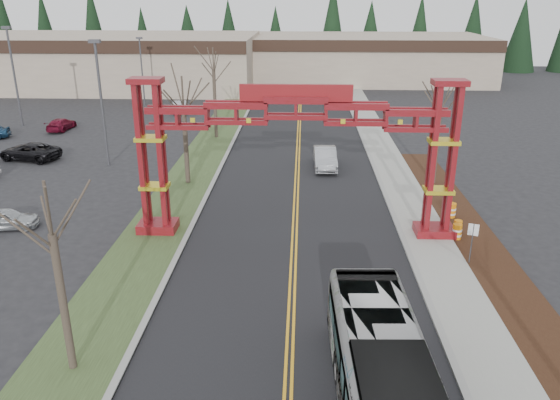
# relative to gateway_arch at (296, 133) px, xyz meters

# --- Properties ---
(road) EXTENTS (12.00, 110.00, 0.02)m
(road) POSITION_rel_gateway_arch_xyz_m (-0.00, 7.00, -5.97)
(road) COLOR black
(road) RESTS_ON ground
(lane_line_left) EXTENTS (0.12, 100.00, 0.01)m
(lane_line_left) POSITION_rel_gateway_arch_xyz_m (-0.12, 7.00, -5.96)
(lane_line_left) COLOR #F0A91C
(lane_line_left) RESTS_ON road
(lane_line_right) EXTENTS (0.12, 100.00, 0.01)m
(lane_line_right) POSITION_rel_gateway_arch_xyz_m (0.12, 7.00, -5.96)
(lane_line_right) COLOR #F0A91C
(lane_line_right) RESTS_ON road
(curb_right) EXTENTS (0.30, 110.00, 0.15)m
(curb_right) POSITION_rel_gateway_arch_xyz_m (6.15, 7.00, -5.91)
(curb_right) COLOR gray
(curb_right) RESTS_ON ground
(sidewalk_right) EXTENTS (2.60, 110.00, 0.14)m
(sidewalk_right) POSITION_rel_gateway_arch_xyz_m (7.60, 7.00, -5.91)
(sidewalk_right) COLOR gray
(sidewalk_right) RESTS_ON ground
(landscape_strip) EXTENTS (2.60, 50.00, 0.12)m
(landscape_strip) POSITION_rel_gateway_arch_xyz_m (10.20, -8.00, -5.92)
(landscape_strip) COLOR black
(landscape_strip) RESTS_ON ground
(grass_median) EXTENTS (4.00, 110.00, 0.08)m
(grass_median) POSITION_rel_gateway_arch_xyz_m (-8.00, 7.00, -5.94)
(grass_median) COLOR #324221
(grass_median) RESTS_ON ground
(curb_left) EXTENTS (0.30, 110.00, 0.15)m
(curb_left) POSITION_rel_gateway_arch_xyz_m (-6.15, 7.00, -5.91)
(curb_left) COLOR gray
(curb_left) RESTS_ON ground
(gateway_arch) EXTENTS (18.20, 1.60, 8.90)m
(gateway_arch) POSITION_rel_gateway_arch_xyz_m (0.00, 0.00, 0.00)
(gateway_arch) COLOR maroon
(gateway_arch) RESTS_ON ground
(retail_building_west) EXTENTS (46.00, 22.30, 7.50)m
(retail_building_west) POSITION_rel_gateway_arch_xyz_m (-30.00, 53.96, -2.22)
(retail_building_west) COLOR gray
(retail_building_west) RESTS_ON ground
(retail_building_east) EXTENTS (38.00, 20.30, 7.00)m
(retail_building_east) POSITION_rel_gateway_arch_xyz_m (10.00, 61.95, -2.47)
(retail_building_east) COLOR gray
(retail_building_east) RESTS_ON ground
(conifer_treeline) EXTENTS (116.10, 5.60, 13.00)m
(conifer_treeline) POSITION_rel_gateway_arch_xyz_m (0.25, 74.00, 0.50)
(conifer_treeline) COLOR black
(conifer_treeline) RESTS_ON ground
(transit_bus) EXTENTS (3.09, 11.53, 3.19)m
(transit_bus) POSITION_rel_gateway_arch_xyz_m (3.06, -15.13, -4.39)
(transit_bus) COLOR #A3A4AA
(transit_bus) RESTS_ON ground
(silver_sedan) EXTENTS (1.86, 5.00, 1.63)m
(silver_sedan) POSITION_rel_gateway_arch_xyz_m (2.20, 13.03, -5.17)
(silver_sedan) COLOR #A5A8AD
(silver_sedan) RESTS_ON ground
(parked_car_near_a) EXTENTS (3.93, 2.18, 1.26)m
(parked_car_near_a) POSITION_rel_gateway_arch_xyz_m (-17.08, 0.00, -5.35)
(parked_car_near_a) COLOR #AEB2B6
(parked_car_near_a) RESTS_ON ground
(parked_car_near_c) EXTENTS (5.58, 3.52, 1.44)m
(parked_car_near_c) POSITION_rel_gateway_arch_xyz_m (-22.53, 14.31, -5.26)
(parked_car_near_c) COLOR black
(parked_car_near_c) RESTS_ON ground
(parked_car_mid_a) EXTENTS (1.86, 4.27, 1.22)m
(parked_car_mid_a) POSITION_rel_gateway_arch_xyz_m (-24.36, 24.99, -5.37)
(parked_car_mid_a) COLOR maroon
(parked_car_mid_a) RESTS_ON ground
(parked_car_far_a) EXTENTS (2.32, 4.67, 1.47)m
(parked_car_far_a) POSITION_rel_gateway_arch_xyz_m (-14.10, 34.40, -5.25)
(parked_car_far_a) COLOR #AAACB2
(parked_car_far_a) RESTS_ON ground
(bare_tree_median_near) EXTENTS (2.89, 2.89, 7.36)m
(bare_tree_median_near) POSITION_rel_gateway_arch_xyz_m (-8.00, -12.58, -0.57)
(bare_tree_median_near) COLOR #382D26
(bare_tree_median_near) RESTS_ON ground
(bare_tree_median_mid) EXTENTS (3.45, 3.45, 7.79)m
(bare_tree_median_mid) POSITION_rel_gateway_arch_xyz_m (-8.00, 8.74, -0.50)
(bare_tree_median_mid) COLOR #382D26
(bare_tree_median_mid) RESTS_ON ground
(bare_tree_median_far) EXTENTS (3.17, 3.17, 8.52)m
(bare_tree_median_far) POSITION_rel_gateway_arch_xyz_m (-8.00, 22.48, 0.39)
(bare_tree_median_far) COLOR #382D26
(bare_tree_median_far) RESTS_ON ground
(bare_tree_right_far) EXTENTS (2.95, 2.95, 7.46)m
(bare_tree_right_far) POSITION_rel_gateway_arch_xyz_m (10.00, 9.34, -0.50)
(bare_tree_right_far) COLOR #382D26
(bare_tree_right_far) RESTS_ON ground
(light_pole_near) EXTENTS (0.86, 0.43, 9.88)m
(light_pole_near) POSITION_rel_gateway_arch_xyz_m (-15.42, 13.07, -0.27)
(light_pole_near) COLOR #3F3F44
(light_pole_near) RESTS_ON ground
(light_pole_mid) EXTENTS (0.88, 0.44, 10.10)m
(light_pole_mid) POSITION_rel_gateway_arch_xyz_m (-29.38, 26.83, -0.14)
(light_pole_mid) COLOR #3F3F44
(light_pole_mid) RESTS_ON ground
(light_pole_far) EXTENTS (0.72, 0.36, 8.32)m
(light_pole_far) POSITION_rel_gateway_arch_xyz_m (-19.33, 38.04, -1.17)
(light_pole_far) COLOR #3F3F44
(light_pole_far) RESTS_ON ground
(street_sign) EXTENTS (0.50, 0.22, 2.26)m
(street_sign) POSITION_rel_gateway_arch_xyz_m (9.03, -3.51, -4.36)
(street_sign) COLOR #3F3F44
(street_sign) RESTS_ON ground
(barrel_south) EXTENTS (0.53, 0.53, 0.99)m
(barrel_south) POSITION_rel_gateway_arch_xyz_m (9.14, -0.53, -5.49)
(barrel_south) COLOR orange
(barrel_south) RESTS_ON ground
(barrel_mid) EXTENTS (0.48, 0.48, 0.89)m
(barrel_mid) POSITION_rel_gateway_arch_xyz_m (9.39, 0.25, -5.54)
(barrel_mid) COLOR orange
(barrel_mid) RESTS_ON ground
(barrel_north) EXTENTS (0.56, 0.56, 1.03)m
(barrel_north) POSITION_rel_gateway_arch_xyz_m (9.61, 2.65, -5.47)
(barrel_north) COLOR orange
(barrel_north) RESTS_ON ground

